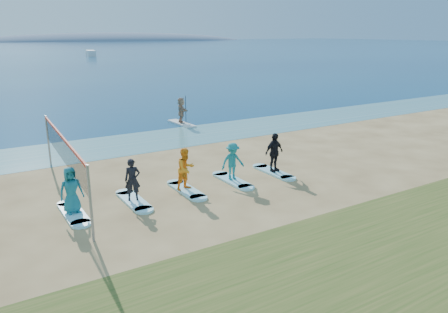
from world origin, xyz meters
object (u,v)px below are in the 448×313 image
surfboard_0 (74,213)px  student_3 (233,161)px  paddleboard (182,124)px  student_0 (71,190)px  surfboard_1 (134,201)px  surfboard_2 (186,190)px  surfboard_4 (273,172)px  student_4 (274,152)px  boat_offshore_b (91,56)px  student_1 (132,180)px  student_2 (186,169)px  surfboard_3 (233,180)px  paddleboarder (181,110)px  volleyball_net (63,150)px

surfboard_0 → student_3: bearing=0.0°
paddleboard → student_0: size_ratio=1.79×
surfboard_1 → surfboard_2: bearing=0.0°
surfboard_1 → surfboard_4: (6.79, 0.00, 0.00)m
student_0 → student_4: size_ratio=0.94×
boat_offshore_b → surfboard_4: boat_offshore_b is taller
student_0 → student_1: bearing=-3.6°
student_2 → surfboard_3: student_2 is taller
paddleboard → boat_offshore_b: boat_offshore_b is taller
surfboard_2 → surfboard_4: bearing=0.0°
surfboard_2 → student_2: bearing=0.0°
student_0 → surfboard_2: student_0 is taller
paddleboard → surfboard_0: paddleboard is taller
surfboard_3 → student_1: bearing=180.0°
surfboard_1 → surfboard_3: (4.53, 0.00, 0.00)m
student_3 → student_1: bearing=-175.0°
student_0 → surfboard_3: 6.85m
paddleboarder → surfboard_4: (-1.31, -12.15, -0.96)m
student_0 → surfboard_4: 9.10m
student_1 → student_2: student_2 is taller
paddleboard → surfboard_3: bearing=-108.4°
surfboard_1 → student_0: bearing=180.0°
student_2 → student_1: bearing=165.5°
volleyball_net → student_4: bearing=-13.1°
surfboard_0 → student_1: (2.26, 0.00, 0.86)m
paddleboarder → surfboard_1: 14.63m
surfboard_2 → student_1: bearing=180.0°
paddleboarder → student_2: bearing=165.8°
boat_offshore_b → surfboard_0: (-29.31, -103.79, 0.04)m
student_3 → student_4: 2.26m
student_2 → student_4: (4.53, 0.00, 0.03)m
surfboard_0 → surfboard_2: bearing=0.0°
surfboard_0 → paddleboarder: bearing=49.5°
student_0 → student_3: student_0 is taller
surfboard_0 → surfboard_4: bearing=0.0°
student_3 → surfboard_4: bearing=5.0°
paddleboard → student_1: student_1 is taller
surfboard_0 → student_1: 2.42m
student_0 → student_3: (6.79, 0.00, -0.02)m
surfboard_3 → surfboard_1: bearing=180.0°
student_2 → surfboard_4: size_ratio=0.79×
paddleboard → surfboard_2: bearing=-117.7°
volleyball_net → student_2: bearing=-25.6°
volleyball_net → student_4: (8.79, -2.04, -0.92)m
student_1 → surfboard_3: (4.53, 0.00, -0.86)m
surfboard_2 → surfboard_3: (2.26, 0.00, 0.00)m
boat_offshore_b → surfboard_4: (-20.26, -103.79, 0.04)m
surfboard_0 → student_3: size_ratio=1.34×
surfboard_2 → student_3: 2.42m
surfboard_0 → surfboard_4: same height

